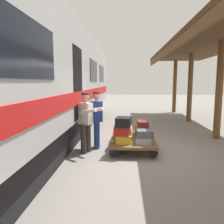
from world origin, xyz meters
The scene contains 17 objects.
ground_plane centered at (0.00, 0.00, 0.00)m, with size 60.00×60.00×0.00m, color gray.
train_car centered at (3.50, 0.00, 2.06)m, with size 3.02×17.47×4.00m.
luggage_cart centered at (0.46, -0.35, 0.28)m, with size 1.29×2.00×0.33m.
suitcase_olive_duffel centered at (0.74, -0.35, 0.44)m, with size 0.45×0.48×0.23m, color brown.
suitcase_yellow_case centered at (0.74, 0.20, 0.44)m, with size 0.41×0.44×0.22m, color gold.
suitcase_gray_aluminum centered at (0.17, 0.20, 0.41)m, with size 0.42×0.52×0.17m, color #9EA0A5.
suitcase_tan_vintage centered at (0.17, -0.90, 0.45)m, with size 0.37×0.50×0.25m, color tan.
suitcase_teal_softside centered at (0.17, -0.35, 0.44)m, with size 0.40×0.63×0.23m, color #1E666B.
suitcase_brown_leather centered at (0.74, -0.90, 0.45)m, with size 0.41×0.64×0.25m, color brown.
suitcase_orange_carryall centered at (0.14, -0.35, 0.63)m, with size 0.40×0.45×0.14m, color #CC6B23.
suitcase_red_plastic centered at (0.76, 0.20, 0.68)m, with size 0.41×0.45×0.26m, color #AD231E.
suitcase_black_hardshell centered at (0.72, 0.24, 0.93)m, with size 0.39×0.49×0.25m, color black.
suitcase_maroon_trunk centered at (0.16, -0.36, 0.77)m, with size 0.31×0.50×0.15m, color maroon.
suitcase_burgundy_valise centered at (0.78, -0.34, 0.65)m, with size 0.42×0.42×0.18m, color maroon.
suitcase_slate_roller centered at (0.14, 0.22, 0.60)m, with size 0.44×0.39×0.20m, color #4C515B.
porter_in_overalls centered at (1.56, -0.36, 0.93)m, with size 0.68×0.45×1.70m.
porter_by_door centered at (1.77, 0.13, 0.93)m, with size 0.74×0.62×1.70m.
Camera 1 is at (0.67, 6.09, 1.98)m, focal length 35.21 mm.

